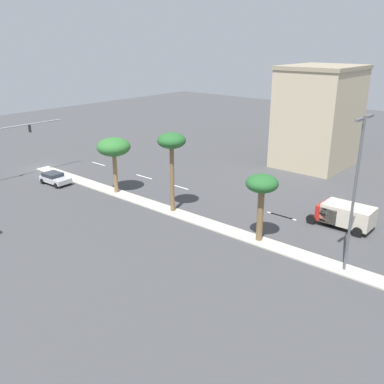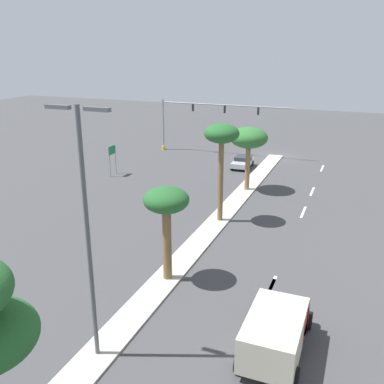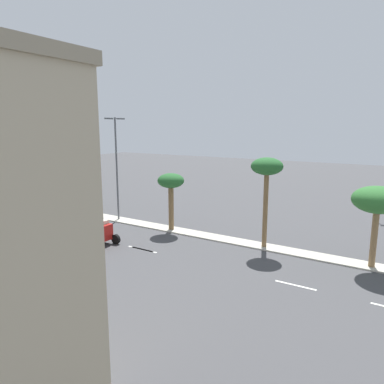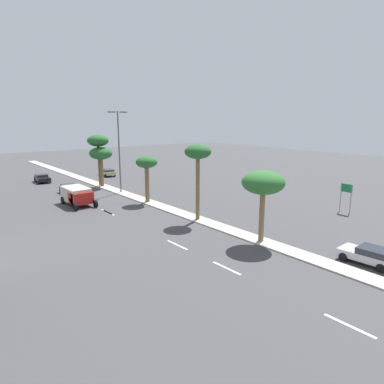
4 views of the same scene
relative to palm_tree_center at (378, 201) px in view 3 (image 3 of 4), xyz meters
name	(u,v)px [view 3 (image 3 of 4)]	position (x,y,z in m)	size (l,w,h in m)	color
ground_plane	(166,229)	(0.10, 19.49, -5.21)	(160.00, 160.00, 0.00)	#424244
median_curb	(99,216)	(0.10, 29.39, -5.15)	(1.80, 89.07, 0.12)	#B7B2A3
lane_stripe_far	(295,285)	(-6.14, 4.02, -5.21)	(0.20, 2.80, 0.01)	silver
lane_stripe_left	(141,249)	(-6.14, 17.70, -5.21)	(0.20, 2.80, 0.01)	silver
lane_stripe_trailing	(144,250)	(-6.14, 17.30, -5.21)	(0.20, 2.80, 0.01)	silver
lane_stripe_leading	(57,229)	(-6.14, 29.11, -5.21)	(0.20, 2.80, 0.01)	silver
lane_stripe_mid	(33,224)	(-6.14, 33.13, -5.21)	(0.20, 2.80, 0.01)	silver
palm_tree_center	(378,201)	(0.00, 0.00, 0.00)	(3.66, 3.66, 6.20)	olive
palm_tree_outboard	(267,170)	(-0.04, 8.61, 1.72)	(2.74, 2.74, 7.92)	brown
palm_tree_leading	(171,184)	(0.00, 18.73, -0.30)	(2.71, 2.71, 5.84)	brown
palm_tree_trailing	(75,157)	(-0.04, 32.91, 1.80)	(3.30, 3.30, 7.99)	olive
palm_tree_rear	(80,172)	(0.01, 32.21, -0.09)	(3.52, 3.52, 6.11)	brown
street_lamp_front	(116,162)	(0.13, 26.26, 1.52)	(2.90, 0.24, 11.48)	#515459
sedan_green_rear	(52,220)	(-5.79, 30.35, -4.51)	(2.14, 4.09, 1.27)	#287047
sedan_tan_left	(68,194)	(5.21, 41.37, -4.50)	(2.15, 4.45, 1.29)	tan
box_truck	(86,230)	(-7.51, 22.97, -3.97)	(2.74, 5.56, 2.19)	#B21E19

